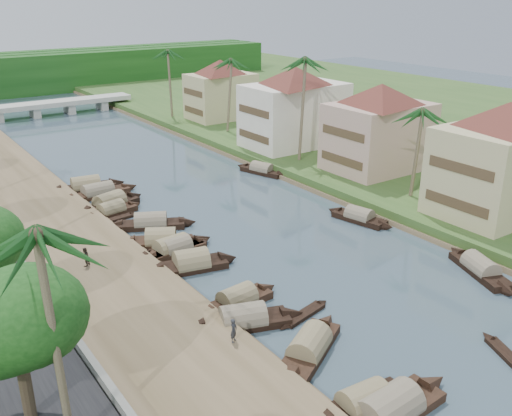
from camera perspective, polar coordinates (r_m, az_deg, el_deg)
ground at (r=45.63m, az=7.03°, el=-5.90°), size 220.00×220.00×0.00m
left_bank at (r=55.06m, az=-20.23°, el=-1.81°), size 10.00×180.00×0.80m
right_bank at (r=71.20m, az=7.81°, el=4.52°), size 16.00×180.00×1.20m
far_right_fill at (r=99.48m, az=23.90°, el=7.61°), size 60.00×220.00×1.15m
treeline at (r=133.86m, az=-23.33°, el=12.21°), size 120.00×14.00×8.00m
bridge at (r=107.27m, az=-19.76°, el=9.65°), size 28.00×4.00×2.40m
building_near at (r=56.22m, az=23.41°, el=4.67°), size 14.85×14.85×10.20m
building_mid at (r=66.42m, az=12.20°, el=7.99°), size 14.11×14.11×9.70m
building_far at (r=75.73m, az=3.88°, el=10.16°), size 15.59×15.59×10.20m
building_distant at (r=92.52m, az=-3.55°, el=11.81°), size 12.62×12.62×9.20m
sampan_0 at (r=31.52m, az=13.14°, el=-19.23°), size 9.65×2.49×2.48m
sampan_1 at (r=31.71m, az=10.76°, el=-18.75°), size 7.55×2.32×2.22m
sampan_2 at (r=35.30m, az=5.34°, el=-13.80°), size 8.40×5.81×2.28m
sampan_3 at (r=37.71m, az=-1.29°, el=-11.20°), size 8.65×4.45×2.29m
sampan_4 at (r=39.92m, az=-1.90°, el=-9.24°), size 7.43×2.35×2.10m
sampan_5 at (r=45.11m, az=-6.46°, el=-5.61°), size 7.97×3.58×2.45m
sampan_6 at (r=47.86m, az=-8.00°, el=-4.07°), size 7.03×2.18×2.09m
sampan_7 at (r=47.89m, az=-8.39°, el=-4.07°), size 8.26×2.47×2.17m
sampan_8 at (r=49.53m, az=-9.48°, el=-3.26°), size 7.40×5.34×2.32m
sampan_9 at (r=53.34m, az=-10.47°, el=-1.53°), size 8.35×5.41×2.17m
sampan_10 at (r=57.11m, az=-14.25°, el=-0.31°), size 7.16×2.82×1.97m
sampan_11 at (r=59.00m, az=-14.40°, el=0.37°), size 8.59×4.17×2.39m
sampan_12 at (r=62.66m, az=-15.50°, el=1.47°), size 9.22×2.07×2.18m
sampan_13 at (r=65.01m, az=-16.64°, el=2.06°), size 8.92×3.15×2.37m
sampan_14 at (r=47.37m, az=21.51°, el=-5.70°), size 4.61×8.52×2.09m
sampan_15 at (r=54.73m, az=10.29°, el=-0.93°), size 3.09×7.49×2.00m
sampan_16 at (r=68.12m, az=0.62°, el=3.80°), size 3.68×7.91×1.95m
canoe_0 at (r=37.87m, az=24.19°, el=-13.71°), size 3.15×5.89×0.80m
canoe_1 at (r=39.07m, az=4.84°, el=-10.59°), size 5.15×1.90×0.82m
canoe_2 at (r=55.73m, az=-13.99°, el=-1.17°), size 5.52×1.46×0.79m
palm_1 at (r=57.20m, az=16.05°, el=9.11°), size 3.20×3.20×10.09m
palm_2 at (r=67.51m, az=4.69°, el=14.34°), size 3.20×3.20×13.48m
palm_3 at (r=82.61m, az=-2.88°, el=14.38°), size 3.20×3.20×11.68m
palm_4 at (r=23.48m, az=-20.70°, el=-2.84°), size 3.20×3.20×11.95m
palm_7 at (r=93.84m, az=-8.73°, el=15.12°), size 3.20×3.20×11.96m
tree_1 at (r=27.97m, az=-23.03°, el=-10.31°), size 5.50×5.50×7.69m
tree_6 at (r=81.12m, az=5.36°, el=10.89°), size 4.23×4.23×7.11m
person_near at (r=34.69m, az=-2.24°, el=-12.13°), size 0.66×0.61×1.51m
person_far at (r=45.32m, az=-16.72°, el=-4.71°), size 0.92×0.89×1.49m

